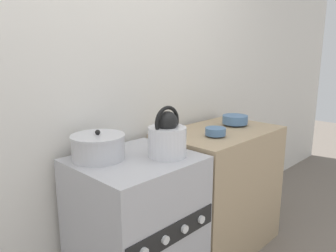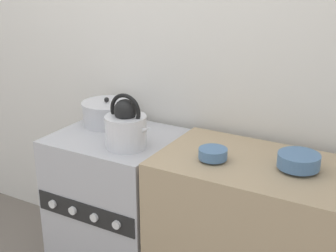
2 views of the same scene
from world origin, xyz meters
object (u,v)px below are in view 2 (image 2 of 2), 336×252
at_px(stove, 118,206).
at_px(kettle, 126,127).
at_px(cooking_pot, 107,113).
at_px(small_ceramic_bowl, 213,154).
at_px(enamel_bowl, 299,161).

xyz_separation_m(stove, kettle, (0.15, -0.10, 0.54)).
relative_size(cooking_pot, small_ceramic_bowl, 2.15).
bearing_deg(stove, kettle, -35.22).
bearing_deg(kettle, small_ceramic_bowl, 2.53).
distance_m(stove, enamel_bowl, 1.10).
distance_m(cooking_pot, small_ceramic_bowl, 0.79).
distance_m(cooking_pot, enamel_bowl, 1.13).
bearing_deg(cooking_pot, kettle, -38.54).
xyz_separation_m(kettle, cooking_pot, (-0.29, 0.23, -0.04)).
relative_size(stove, cooking_pot, 3.03).
distance_m(kettle, small_ceramic_bowl, 0.47).
height_order(stove, small_ceramic_bowl, small_ceramic_bowl).
relative_size(stove, enamel_bowl, 4.66).
height_order(kettle, small_ceramic_bowl, kettle).
relative_size(stove, small_ceramic_bowl, 6.51).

